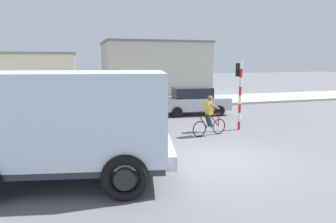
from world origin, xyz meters
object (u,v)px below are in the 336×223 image
object	(u,v)px
car_white_mid	(126,101)
pedestrian_near_kerb	(84,104)
car_far_side	(69,108)
truck_foreground	(65,120)
traffic_light_pole	(240,85)
car_red_near	(194,101)
cyclist	(209,116)

from	to	relation	value
car_white_mid	pedestrian_near_kerb	world-z (taller)	pedestrian_near_kerb
car_far_side	car_white_mid	bearing A→B (deg)	29.37
truck_foreground	car_far_side	size ratio (longest dim) A/B	1.42
traffic_light_pole	car_red_near	xyz separation A→B (m)	(-0.52, 4.32, -1.25)
car_red_near	pedestrian_near_kerb	xyz separation A→B (m)	(-6.26, 0.34, 0.03)
car_red_near	pedestrian_near_kerb	distance (m)	6.27
truck_foreground	car_red_near	distance (m)	11.07
car_red_near	truck_foreground	bearing A→B (deg)	-128.88
car_red_near	car_white_mid	size ratio (longest dim) A/B	0.97
truck_foreground	car_far_side	bearing A→B (deg)	90.71
truck_foreground	car_far_side	distance (m)	7.87
car_red_near	car_white_mid	distance (m)	3.98
traffic_light_pole	pedestrian_near_kerb	world-z (taller)	traffic_light_pole
car_red_near	car_white_mid	xyz separation A→B (m)	(-3.85, 1.01, 0.00)
truck_foreground	traffic_light_pole	xyz separation A→B (m)	(7.45, 4.27, 0.40)
car_red_near	car_far_side	size ratio (longest dim) A/B	1.02
cyclist	car_white_mid	xyz separation A→B (m)	(-2.59, 6.05, -0.05)
car_red_near	car_far_side	bearing A→B (deg)	-173.73
truck_foreground	car_far_side	xyz separation A→B (m)	(-0.10, 7.82, -0.85)
traffic_light_pole	car_red_near	bearing A→B (deg)	96.91
car_white_mid	pedestrian_near_kerb	size ratio (longest dim) A/B	2.64
cyclist	traffic_light_pole	size ratio (longest dim) A/B	0.54
truck_foreground	car_white_mid	distance (m)	10.12
pedestrian_near_kerb	car_far_side	bearing A→B (deg)	-124.37
car_white_mid	car_far_side	distance (m)	3.64
traffic_light_pole	cyclist	bearing A→B (deg)	-158.15
cyclist	pedestrian_near_kerb	size ratio (longest dim) A/B	1.06
car_red_near	car_white_mid	world-z (taller)	same
cyclist	pedestrian_near_kerb	bearing A→B (deg)	132.91
cyclist	car_far_side	size ratio (longest dim) A/B	0.42
cyclist	car_far_side	xyz separation A→B (m)	(-5.76, 4.26, -0.05)
traffic_light_pole	car_far_side	xyz separation A→B (m)	(-7.55, 3.55, -1.25)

